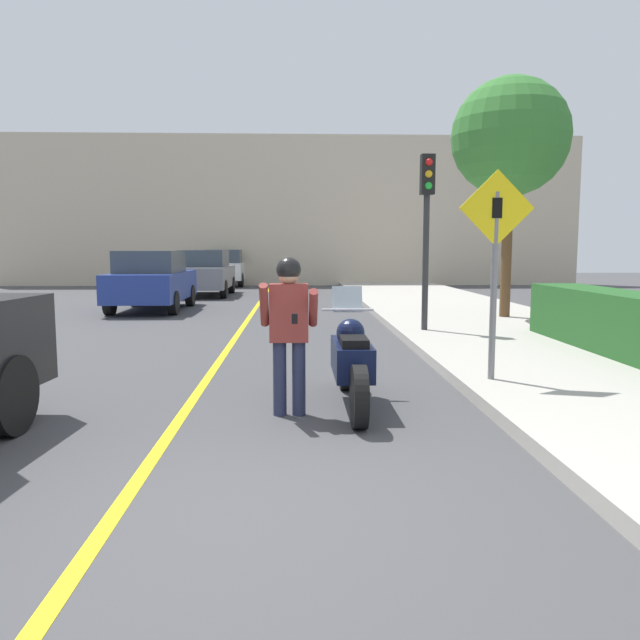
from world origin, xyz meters
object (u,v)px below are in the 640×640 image
Objects in this scene: crossing_sign at (495,255)px; street_tree at (510,138)px; person_biker at (289,320)px; parked_car_blue at (152,280)px; parked_car_grey at (205,273)px; traffic_light at (427,208)px; parked_car_white at (225,267)px; motorcycle at (352,361)px.

street_tree is at bearing 70.27° from crossing_sign.
parked_car_blue is at bearing 109.49° from person_biker.
person_biker is 9.96m from street_tree.
crossing_sign is 0.60× the size of parked_car_grey.
traffic_light reaches higher than parked_car_grey.
traffic_light is 0.81× the size of parked_car_blue.
crossing_sign reaches higher than parked_car_white.
street_tree is at bearing 44.34° from traffic_light.
motorcycle is at bearing -76.31° from parked_car_grey.
motorcycle is at bearing -109.74° from traffic_light.
parked_car_white is at bearing 86.55° from parked_car_blue.
parked_car_grey is at bearing 82.91° from parked_car_blue.
parked_car_blue is (-6.46, 10.24, -0.82)m from crossing_sign.
parked_car_white is at bearing 104.61° from crossing_sign.
traffic_light is at bearing -61.93° from parked_car_grey.
person_biker reaches higher than motorcycle.
parked_car_blue reaches higher than motorcycle.
street_tree reaches higher than parked_car_grey.
parked_car_blue is at bearing -93.45° from parked_car_white.
crossing_sign is at bearing 20.80° from motorcycle.
parked_car_grey reaches higher than person_biker.
person_biker is 0.40× the size of parked_car_white.
parked_car_blue is at bearing 113.18° from motorcycle.
parked_car_grey is 1.00× the size of parked_car_white.
parked_car_blue and parked_car_white have the same top height.
parked_car_grey is (-5.78, 15.73, -0.82)m from crossing_sign.
street_tree is 12.52m from parked_car_grey.
crossing_sign is 7.84m from street_tree.
motorcycle is at bearing -80.11° from parked_car_white.
traffic_light is (1.91, 5.33, 2.01)m from motorcycle.
street_tree is (4.97, 8.00, 3.24)m from person_biker.
street_tree is at bearing 58.16° from person_biker.
parked_car_grey and parked_car_white have the same top height.
crossing_sign is at bearing 22.66° from person_biker.
crossing_sign is 0.46× the size of street_tree.
person_biker is at bearing -70.51° from parked_car_blue.
parked_car_grey is at bearing -90.28° from parked_car_white.
parked_car_blue is at bearing 139.67° from traffic_light.
person_biker is (-0.68, -0.35, 0.50)m from motorcycle.
parked_car_blue is 1.00× the size of parked_car_white.
crossing_sign is at bearing -57.76° from parked_car_blue.
traffic_light is at bearing 88.42° from crossing_sign.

